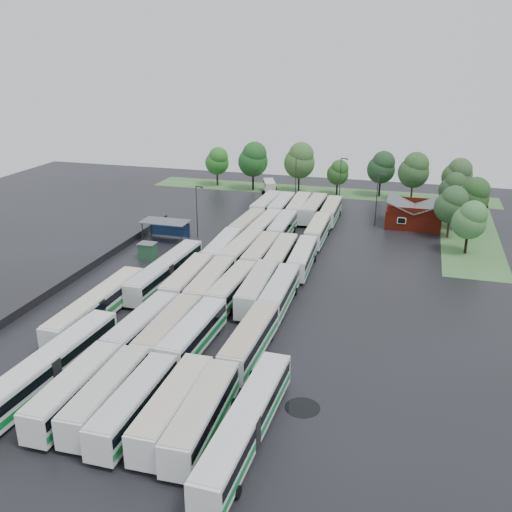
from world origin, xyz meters
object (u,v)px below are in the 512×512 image
(artic_bus_west_a, at_px, (52,365))
(artic_bus_east, at_px, (246,424))
(brick_building, at_px, (413,216))
(minibus, at_px, (269,186))

(artic_bus_west_a, bearing_deg, artic_bus_east, -6.82)
(brick_building, relative_size, artic_bus_east, 0.52)
(artic_bus_east, xyz_separation_m, minibus, (-21.24, 87.13, -0.45))
(artic_bus_west_a, xyz_separation_m, artic_bus_east, (21.41, -3.51, -0.04))
(brick_building, bearing_deg, minibus, 151.29)
(artic_bus_east, bearing_deg, brick_building, 81.84)
(artic_bus_west_a, height_order, artic_bus_east, artic_bus_west_a)
(brick_building, relative_size, artic_bus_west_a, 0.51)
(artic_bus_west_a, height_order, minibus, artic_bus_west_a)
(artic_bus_west_a, bearing_deg, brick_building, 65.69)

